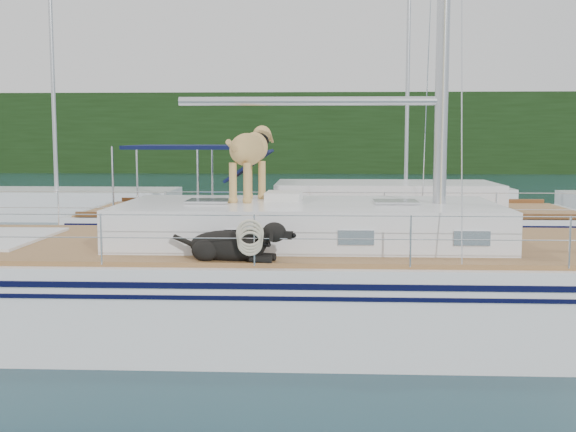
{
  "coord_description": "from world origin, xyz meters",
  "views": [
    {
      "loc": [
        0.97,
        -10.0,
        2.72
      ],
      "look_at": [
        0.5,
        0.2,
        1.6
      ],
      "focal_mm": 45.0,
      "sensor_mm": 36.0,
      "label": 1
    }
  ],
  "objects": [
    {
      "name": "neighbor_sailboat",
      "position": [
        1.3,
        5.96,
        0.63
      ],
      "size": [
        11.0,
        3.5,
        13.3
      ],
      "color": "white",
      "rests_on": "ground"
    },
    {
      "name": "bg_boat_center",
      "position": [
        4.0,
        16.0,
        0.45
      ],
      "size": [
        7.2,
        3.0,
        11.65
      ],
      "color": "white",
      "rests_on": "ground"
    },
    {
      "name": "bg_boat_west",
      "position": [
        -8.0,
        14.0,
        0.45
      ],
      "size": [
        8.0,
        3.0,
        11.65
      ],
      "color": "white",
      "rests_on": "ground"
    },
    {
      "name": "ground",
      "position": [
        0.0,
        0.0,
        0.0
      ],
      "size": [
        120.0,
        120.0,
        0.0
      ],
      "primitive_type": "plane",
      "color": "black",
      "rests_on": "ground"
    },
    {
      "name": "shore_bank",
      "position": [
        0.0,
        46.2,
        0.6
      ],
      "size": [
        92.0,
        1.0,
        1.2
      ],
      "primitive_type": "cube",
      "color": "#595147",
      "rests_on": "ground"
    },
    {
      "name": "tree_line",
      "position": [
        0.0,
        45.0,
        3.0
      ],
      "size": [
        90.0,
        3.0,
        6.0
      ],
      "primitive_type": "cube",
      "color": "black",
      "rests_on": "ground"
    },
    {
      "name": "main_sailboat",
      "position": [
        0.09,
        -0.0,
        0.69
      ],
      "size": [
        12.0,
        3.8,
        14.01
      ],
      "color": "white",
      "rests_on": "ground"
    }
  ]
}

